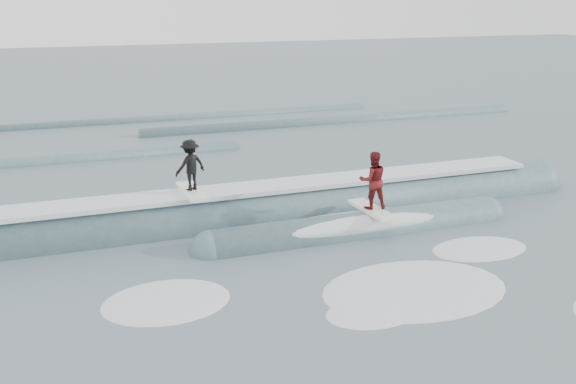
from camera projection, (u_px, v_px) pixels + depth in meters
name	position (u px, v px, depth m)	size (l,w,h in m)	color
ground	(331.00, 267.00, 16.71)	(160.00, 160.00, 0.00)	#425760
breaking_wave	(293.00, 218.00, 20.26)	(22.02, 3.79, 2.01)	#3B5D64
surfer_black	(190.00, 168.00, 19.12)	(1.14, 2.01, 1.64)	white
surfer_red	(373.00, 183.00, 18.88)	(0.94, 2.03, 1.83)	white
whitewater	(415.00, 294.00, 15.21)	(13.33, 6.50, 0.10)	white
far_swells	(204.00, 134.00, 32.77)	(40.06, 8.65, 0.80)	#3B5D64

